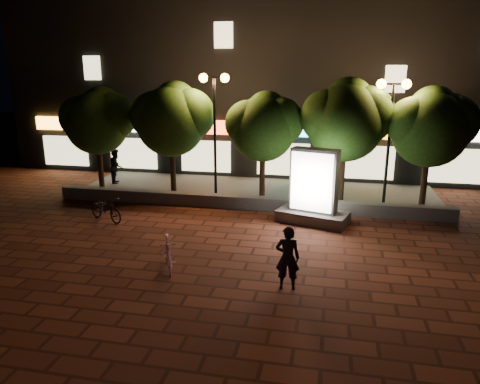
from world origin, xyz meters
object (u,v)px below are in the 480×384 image
(tree_left, at_px, (173,117))
(tree_far_left, at_px, (98,119))
(ad_kiosk, at_px, (314,193))
(pedestrian, at_px, (116,166))
(tree_right, at_px, (347,118))
(rider, at_px, (288,258))
(tree_far_right, at_px, (432,124))
(street_lamp_right, at_px, (392,111))
(street_lamp_left, at_px, (214,104))
(tree_mid, at_px, (264,124))
(scooter_parked, at_px, (106,209))
(scooter_pink, at_px, (168,254))

(tree_left, bearing_deg, tree_far_left, -180.00)
(tree_left, xyz_separation_m, ad_kiosk, (6.22, -2.62, -2.35))
(pedestrian, bearing_deg, tree_far_left, 155.95)
(tree_right, relative_size, rider, 3.02)
(tree_far_right, height_order, street_lamp_right, street_lamp_right)
(tree_left, xyz_separation_m, street_lamp_right, (8.95, -0.26, 0.45))
(street_lamp_right, height_order, pedestrian, street_lamp_right)
(street_lamp_left, relative_size, rider, 3.09)
(tree_mid, distance_m, street_lamp_right, 5.00)
(pedestrian, bearing_deg, tree_left, -125.68)
(tree_right, bearing_deg, rider, -100.51)
(tree_left, xyz_separation_m, tree_far_right, (10.50, -0.00, -0.08))
(street_lamp_right, xyz_separation_m, ad_kiosk, (-2.72, -2.36, -2.80))
(tree_mid, relative_size, street_lamp_left, 0.87)
(scooter_parked, bearing_deg, tree_mid, -27.84)
(tree_right, bearing_deg, tree_mid, -180.00)
(street_lamp_left, distance_m, street_lamp_right, 7.00)
(scooter_parked, bearing_deg, street_lamp_right, -45.01)
(tree_far_right, distance_m, scooter_pink, 11.36)
(scooter_pink, bearing_deg, scooter_parked, 111.76)
(tree_right, bearing_deg, scooter_pink, -122.84)
(rider, bearing_deg, tree_mid, -80.06)
(street_lamp_right, distance_m, scooter_parked, 11.40)
(tree_far_left, xyz_separation_m, street_lamp_right, (12.45, -0.26, 0.60))
(tree_mid, bearing_deg, street_lamp_left, -172.69)
(tree_far_right, distance_m, rider, 9.56)
(tree_mid, distance_m, tree_right, 3.32)
(rider, xyz_separation_m, pedestrian, (-9.20, 9.06, 0.08))
(scooter_parked, bearing_deg, street_lamp_left, -15.72)
(tree_far_left, xyz_separation_m, tree_mid, (7.50, -0.00, -0.08))
(street_lamp_right, distance_m, rider, 8.84)
(rider, distance_m, pedestrian, 12.91)
(tree_far_left, distance_m, rider, 12.50)
(tree_far_right, xyz_separation_m, street_lamp_left, (-8.55, -0.26, 0.66))
(tree_mid, xyz_separation_m, scooter_parked, (-5.25, -4.00, -2.77))
(tree_left, distance_m, pedestrian, 4.36)
(tree_right, bearing_deg, ad_kiosk, -112.39)
(tree_mid, bearing_deg, ad_kiosk, -49.67)
(street_lamp_right, relative_size, scooter_parked, 2.90)
(street_lamp_left, distance_m, ad_kiosk, 5.70)
(tree_mid, xyz_separation_m, pedestrian, (-7.37, 1.11, -2.30))
(ad_kiosk, xyz_separation_m, pedestrian, (-9.60, 3.73, -0.18))
(pedestrian, bearing_deg, tree_mid, -116.06)
(tree_far_left, bearing_deg, street_lamp_left, -2.76)
(ad_kiosk, height_order, rider, ad_kiosk)
(tree_right, bearing_deg, tree_far_right, -0.00)
(tree_mid, relative_size, tree_far_right, 0.95)
(street_lamp_right, height_order, scooter_parked, street_lamp_right)
(street_lamp_right, bearing_deg, tree_far_left, 178.79)
(street_lamp_left, relative_size, scooter_parked, 3.02)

